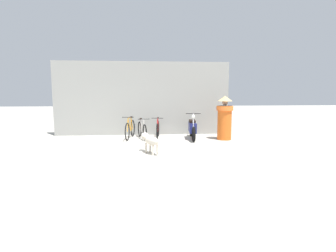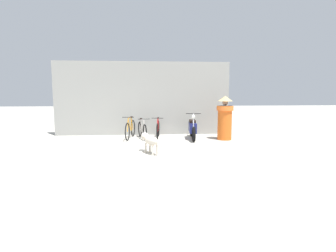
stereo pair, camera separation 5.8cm
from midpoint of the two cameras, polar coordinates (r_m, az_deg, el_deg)
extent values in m
plane|color=#B7B2A5|center=(8.27, -5.52, -5.77)|extent=(60.00, 60.00, 0.00)
cube|color=gray|center=(11.73, -5.30, 5.98)|extent=(7.70, 0.20, 3.22)
torus|color=black|center=(10.32, -8.68, -1.25)|extent=(0.15, 0.70, 0.71)
torus|color=black|center=(11.31, -7.49, -0.50)|extent=(0.15, 0.70, 0.71)
cylinder|color=orange|center=(10.67, -8.21, 0.28)|extent=(0.11, 0.51, 0.58)
cylinder|color=orange|center=(10.96, -7.87, 0.37)|extent=(0.05, 0.13, 0.54)
cylinder|color=orange|center=(10.69, -8.18, 1.72)|extent=(0.12, 0.59, 0.06)
cylinder|color=orange|center=(11.13, -7.69, -0.76)|extent=(0.09, 0.39, 0.08)
cylinder|color=orange|center=(11.14, -7.66, 0.62)|extent=(0.08, 0.31, 0.49)
cylinder|color=orange|center=(10.36, -8.61, 0.22)|extent=(0.06, 0.18, 0.52)
cube|color=black|center=(10.98, -7.84, 1.93)|extent=(0.10, 0.19, 0.05)
cylinder|color=black|center=(10.40, -8.54, 1.89)|extent=(0.46, 0.10, 0.02)
torus|color=black|center=(10.27, -4.90, -1.40)|extent=(0.18, 0.64, 0.65)
torus|color=black|center=(11.28, -5.98, -0.65)|extent=(0.18, 0.64, 0.65)
cylinder|color=beige|center=(10.64, -5.36, 0.03)|extent=(0.14, 0.51, 0.54)
cylinder|color=beige|center=(10.93, -5.67, 0.13)|extent=(0.06, 0.13, 0.49)
cylinder|color=beige|center=(10.66, -5.43, 1.35)|extent=(0.15, 0.59, 0.06)
cylinder|color=beige|center=(11.09, -5.79, -0.90)|extent=(0.11, 0.39, 0.08)
cylinder|color=beige|center=(11.11, -5.86, 0.37)|extent=(0.09, 0.31, 0.45)
cylinder|color=beige|center=(10.32, -5.00, -0.05)|extent=(0.07, 0.18, 0.48)
cube|color=black|center=(10.95, -5.74, 1.58)|extent=(0.11, 0.19, 0.05)
cylinder|color=black|center=(10.36, -5.11, 1.51)|extent=(0.45, 0.12, 0.02)
torus|color=black|center=(10.32, -2.17, -1.27)|extent=(0.11, 0.67, 0.67)
torus|color=black|center=(11.32, -1.92, -0.52)|extent=(0.11, 0.67, 0.67)
cylinder|color=red|center=(10.68, -2.07, 0.19)|extent=(0.07, 0.50, 0.55)
cylinder|color=red|center=(10.97, -2.00, 0.29)|extent=(0.04, 0.13, 0.51)
cylinder|color=red|center=(10.70, -2.06, 1.55)|extent=(0.08, 0.59, 0.06)
cylinder|color=red|center=(11.14, -1.96, -0.78)|extent=(0.06, 0.39, 0.08)
cylinder|color=red|center=(11.16, -1.95, 0.53)|extent=(0.06, 0.30, 0.47)
cylinder|color=red|center=(10.36, -2.15, 0.11)|extent=(0.04, 0.18, 0.49)
cube|color=black|center=(10.99, -1.99, 1.77)|extent=(0.09, 0.19, 0.05)
cylinder|color=black|center=(10.41, -2.14, 1.71)|extent=(0.46, 0.07, 0.02)
torus|color=black|center=(10.02, 5.79, -1.81)|extent=(0.17, 0.59, 0.58)
torus|color=black|center=(11.31, 5.27, -0.78)|extent=(0.17, 0.59, 0.58)
cube|color=navy|center=(10.64, 5.53, -0.33)|extent=(0.37, 0.93, 0.39)
cube|color=black|center=(10.78, 5.48, 1.06)|extent=(0.30, 0.60, 0.10)
cylinder|color=silver|center=(10.20, 5.72, 1.02)|extent=(0.06, 0.15, 0.60)
cylinder|color=silver|center=(10.11, 5.75, -1.23)|extent=(0.06, 0.23, 0.20)
cylinder|color=black|center=(10.23, 5.72, 2.70)|extent=(0.58, 0.09, 0.03)
sphere|color=silver|center=(10.20, 5.72, 2.01)|extent=(0.15, 0.15, 0.14)
ellipsoid|color=beige|center=(8.02, -3.48, -3.18)|extent=(0.59, 0.77, 0.28)
cylinder|color=beige|center=(8.23, -4.69, -4.75)|extent=(0.08, 0.08, 0.30)
cylinder|color=beige|center=(8.30, -3.74, -4.64)|extent=(0.08, 0.08, 0.30)
cylinder|color=beige|center=(7.84, -3.18, -5.33)|extent=(0.08, 0.08, 0.30)
cylinder|color=beige|center=(7.92, -2.19, -5.21)|extent=(0.08, 0.08, 0.30)
sphere|color=beige|center=(8.38, -4.88, -2.20)|extent=(0.32, 0.32, 0.24)
ellipsoid|color=beige|center=(8.48, -5.20, -2.23)|extent=(0.15, 0.16, 0.09)
cylinder|color=beige|center=(7.61, -1.71, -3.95)|extent=(0.18, 0.29, 0.15)
cylinder|color=orange|center=(10.67, 12.38, 0.68)|extent=(0.77, 0.77, 1.35)
cylinder|color=orange|center=(10.62, 12.47, 3.82)|extent=(0.91, 0.91, 0.18)
sphere|color=tan|center=(10.61, 12.50, 4.99)|extent=(0.30, 0.30, 0.21)
cone|color=tan|center=(10.61, 12.52, 5.86)|extent=(0.80, 0.80, 0.20)
camera|label=1|loc=(0.03, -89.83, 0.02)|focal=28.00mm
camera|label=2|loc=(0.03, 90.17, -0.02)|focal=28.00mm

